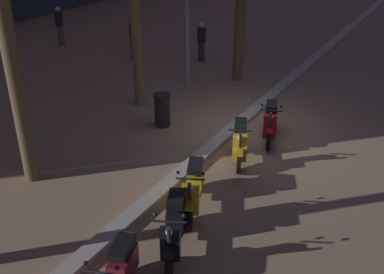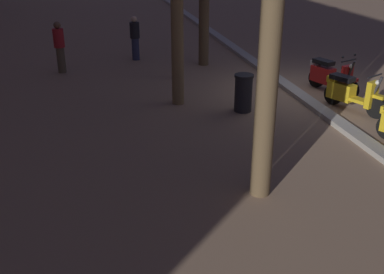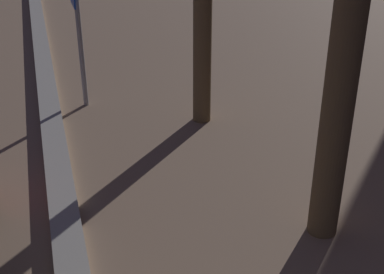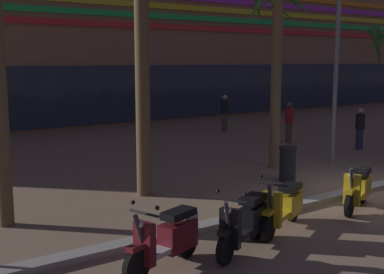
% 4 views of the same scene
% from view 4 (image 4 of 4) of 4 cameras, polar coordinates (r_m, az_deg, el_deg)
% --- Properties ---
extents(ground_plane, '(200.00, 200.00, 0.00)m').
position_cam_4_polar(ground_plane, '(13.35, 20.23, -5.94)').
color(ground_plane, '#93755B').
extents(curb_strip, '(60.00, 0.36, 0.12)m').
position_cam_4_polar(curb_strip, '(13.47, 19.42, -5.51)').
color(curb_strip, '#ADA89E').
rests_on(curb_strip, ground).
extents(mall_facade_backdrop, '(42.76, 15.12, 12.43)m').
position_cam_4_polar(mall_facade_backdrop, '(33.79, -7.74, 13.65)').
color(mall_facade_backdrop, '#9E7051').
rests_on(mall_facade_backdrop, ground).
extents(scooter_maroon_gap_after_mid, '(1.67, 0.79, 1.17)m').
position_cam_4_polar(scooter_maroon_gap_after_mid, '(8.09, -2.73, -11.47)').
color(scooter_maroon_gap_after_mid, black).
rests_on(scooter_maroon_gap_after_mid, ground).
extents(scooter_black_mid_rear, '(1.71, 0.97, 1.17)m').
position_cam_4_polar(scooter_black_mid_rear, '(8.90, 6.13, -9.61)').
color(scooter_black_mid_rear, black).
rests_on(scooter_black_mid_rear, ground).
extents(scooter_yellow_last_in_row, '(1.74, 0.94, 1.17)m').
position_cam_4_polar(scooter_yellow_last_in_row, '(10.01, 10.47, -7.74)').
color(scooter_yellow_last_in_row, black).
rests_on(scooter_yellow_last_in_row, ground).
extents(scooter_yellow_mid_centre, '(1.66, 0.90, 1.04)m').
position_cam_4_polar(scooter_yellow_mid_centre, '(11.76, 18.38, -5.55)').
color(scooter_yellow_mid_centre, black).
rests_on(scooter_yellow_mid_centre, ground).
extents(palm_tree_by_mall_entrance, '(2.36, 2.34, 5.80)m').
position_cam_4_polar(palm_tree_by_mall_entrance, '(15.29, 9.79, 12.82)').
color(palm_tree_by_mall_entrance, olive).
rests_on(palm_tree_by_mall_entrance, ground).
extents(pedestrian_by_palm_tree, '(0.34, 0.34, 1.53)m').
position_cam_4_polar(pedestrian_by_palm_tree, '(19.40, 18.55, 0.98)').
color(pedestrian_by_palm_tree, '#2D3351').
rests_on(pedestrian_by_palm_tree, ground).
extents(pedestrian_strolling_near_curb, '(0.34, 0.34, 1.70)m').
position_cam_4_polar(pedestrian_strolling_near_curb, '(22.92, 3.74, 2.80)').
color(pedestrian_strolling_near_curb, brown).
rests_on(pedestrian_strolling_near_curb, ground).
extents(pedestrian_window_shopping, '(0.34, 0.34, 1.63)m').
position_cam_4_polar(pedestrian_window_shopping, '(20.19, 10.97, 1.73)').
color(pedestrian_window_shopping, brown).
rests_on(pedestrian_window_shopping, ground).
extents(litter_bin, '(0.48, 0.48, 0.95)m').
position_cam_4_polar(litter_bin, '(13.82, 10.82, -3.01)').
color(litter_bin, '#232328').
rests_on(litter_bin, ground).
extents(street_lamp, '(0.36, 0.36, 6.39)m').
position_cam_4_polar(street_lamp, '(16.59, 16.19, 10.67)').
color(street_lamp, '#939399').
rests_on(street_lamp, ground).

